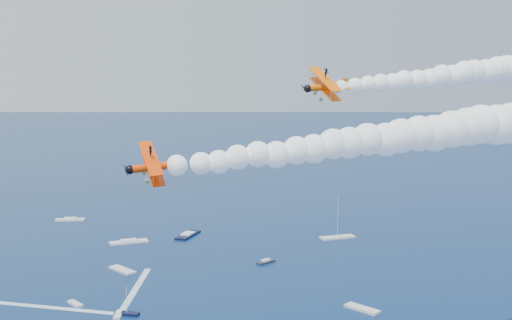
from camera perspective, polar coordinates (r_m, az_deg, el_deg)
name	(u,v)px	position (r m, az deg, el deg)	size (l,w,h in m)	color
biplane_lead	(327,87)	(114.15, 6.21, 6.39)	(8.37, 9.39, 5.66)	#FF6005
biplane_trail	(155,167)	(79.83, -8.85, -0.59)	(6.97, 7.82, 4.71)	#F63C05
smoke_trail_lead	(486,71)	(133.39, 19.49, 7.34)	(69.34, 7.66, 12.23)	white
smoke_trail_trail	(402,136)	(91.68, 12.68, 2.07)	(69.25, 10.49, 12.23)	white
spectator_boats	(140,282)	(204.06, -10.11, -10.49)	(195.12, 187.87, 0.70)	black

